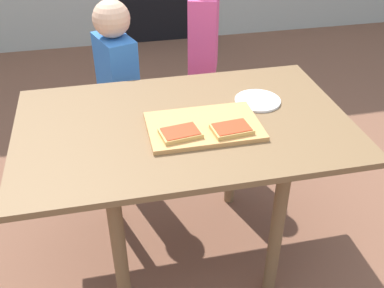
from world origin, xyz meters
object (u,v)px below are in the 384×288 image
dining_table (184,142)px  child_left (118,84)px  plate_white_right (258,101)px  child_right (203,56)px  cutting_board (204,126)px  pizza_slice_near_right (232,129)px  pizza_slice_near_left (180,133)px

dining_table → child_left: 0.67m
child_left → plate_white_right: bearing=-45.3°
child_left → child_right: size_ratio=0.90×
child_right → cutting_board: bearing=-103.5°
dining_table → child_right: (0.26, 0.77, 0.02)m
child_right → child_left: bearing=-164.1°
plate_white_right → pizza_slice_near_right: bearing=-128.9°
dining_table → child_right: 0.81m
cutting_board → child_left: (-0.27, 0.69, -0.14)m
child_right → dining_table: bearing=-108.8°
plate_white_right → child_left: size_ratio=0.19×
dining_table → pizza_slice_near_right: 0.23m
dining_table → pizza_slice_near_right: pizza_slice_near_right is taller
pizza_slice_near_left → child_right: bearing=71.4°
pizza_slice_near_right → plate_white_right: (0.18, 0.22, -0.02)m
cutting_board → pizza_slice_near_left: pizza_slice_near_left is taller
pizza_slice_near_right → plate_white_right: 0.28m
cutting_board → pizza_slice_near_right: (0.09, -0.07, 0.02)m
cutting_board → child_left: 0.76m
plate_white_right → child_right: bearing=95.4°
child_right → plate_white_right: bearing=-84.6°
pizza_slice_near_right → cutting_board: bearing=142.8°
child_left → pizza_slice_near_right: bearing=-64.6°
dining_table → plate_white_right: plate_white_right is taller
pizza_slice_near_left → child_left: child_left is taller
dining_table → plate_white_right: size_ratio=6.78×
plate_white_right → child_right: child_right is taller
pizza_slice_near_left → cutting_board: bearing=29.0°
cutting_board → child_right: bearing=76.5°
pizza_slice_near_left → plate_white_right: (0.36, 0.21, -0.02)m
pizza_slice_near_left → plate_white_right: pizza_slice_near_left is taller
cutting_board → pizza_slice_near_left: bearing=-151.0°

